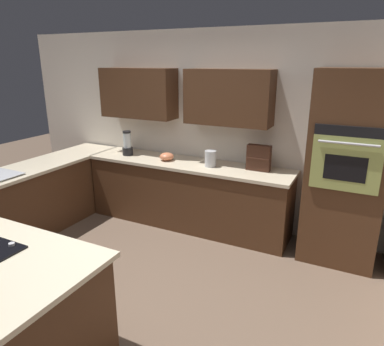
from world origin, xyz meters
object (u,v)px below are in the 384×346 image
Objects in this scene: spice_rack at (259,158)px; blender at (127,145)px; wall_oven at (346,170)px; mixing_bowl at (167,157)px; kettle at (210,159)px.

blender is at bearing 3.19° from spice_rack.
mixing_bowl is at bearing 0.55° from wall_oven.
kettle is at bearing 180.00° from blender.
wall_oven reaches higher than spice_rack.
blender is 1.30m from kettle.
blender is (2.90, 0.02, -0.02)m from wall_oven.
blender is 1.80× the size of mixing_bowl.
spice_rack is at bearing -170.00° from kettle.
wall_oven is at bearing -179.45° from mixing_bowl.
wall_oven is 6.66× the size of spice_rack.
mixing_bowl is at bearing 0.00° from kettle.
mixing_bowl is at bearing 180.00° from blender.
mixing_bowl is 0.94× the size of kettle.
wall_oven is 10.99× the size of mixing_bowl.
wall_oven reaches higher than kettle.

